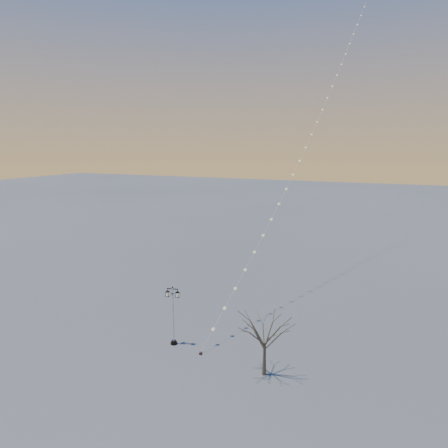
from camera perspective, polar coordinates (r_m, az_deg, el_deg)
The scene contains 4 objects.
ground at distance 31.70m, azimuth -7.72°, elevation -17.45°, with size 300.00×300.00×0.00m, color #5A5B5C.
street_lamp at distance 31.55m, azimuth -7.23°, elevation -12.37°, with size 1.17×0.57×4.66m.
bare_tree at distance 27.46m, azimuth 5.82°, elevation -15.21°, with size 2.56×2.56×4.25m.
kite_train at distance 46.81m, azimuth 12.37°, elevation 14.68°, with size 6.34×43.82×36.66m.
Camera 1 is at (14.93, -23.54, 15.09)m, focal length 32.25 mm.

